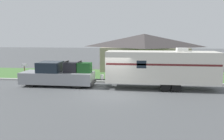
% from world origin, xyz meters
% --- Properties ---
extents(ground_plane, '(120.00, 120.00, 0.00)m').
position_xyz_m(ground_plane, '(0.00, 0.00, 0.00)').
color(ground_plane, '#515456').
extents(curb_strip, '(80.00, 0.30, 0.14)m').
position_xyz_m(curb_strip, '(0.00, 3.75, 0.07)').
color(curb_strip, '#ADADA8').
rests_on(curb_strip, ground_plane).
extents(lawn_strip, '(80.00, 7.00, 0.03)m').
position_xyz_m(lawn_strip, '(0.00, 7.40, 0.01)').
color(lawn_strip, '#477538').
rests_on(lawn_strip, ground_plane).
extents(house_across_street, '(10.71, 7.04, 4.34)m').
position_xyz_m(house_across_street, '(2.43, 12.29, 2.25)').
color(house_across_street, gray).
rests_on(house_across_street, ground_plane).
extents(pickup_truck, '(6.02, 1.99, 2.07)m').
position_xyz_m(pickup_truck, '(-4.73, 1.99, 0.91)').
color(pickup_truck, black).
rests_on(pickup_truck, ground_plane).
extents(travel_trailer, '(9.33, 2.22, 3.19)m').
position_xyz_m(travel_trailer, '(3.55, 1.99, 1.72)').
color(travel_trailer, black).
rests_on(travel_trailer, ground_plane).
extents(mailbox, '(0.48, 0.20, 1.39)m').
position_xyz_m(mailbox, '(-9.22, 4.77, 1.06)').
color(mailbox, brown).
rests_on(mailbox, ground_plane).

